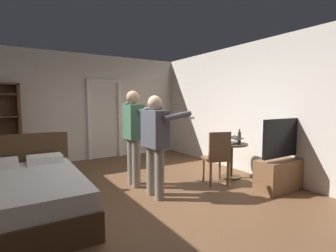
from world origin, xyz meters
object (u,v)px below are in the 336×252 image
at_px(tv_flatscreen, 283,168).
at_px(laptop, 232,141).
at_px(person_striped_shirt, 134,131).
at_px(suitcase_dark, 35,170).
at_px(wooden_chair, 217,156).
at_px(side_table, 231,154).
at_px(bed, 26,196).
at_px(person_blue_shirt, 156,139).
at_px(bottle_on_table, 239,137).

xyz_separation_m(tv_flatscreen, laptop, (-0.30, 0.92, 0.39)).
bearing_deg(person_striped_shirt, suitcase_dark, 139.28).
bearing_deg(wooden_chair, side_table, 18.61).
bearing_deg(bed, person_striped_shirt, 15.11).
bearing_deg(person_striped_shirt, person_blue_shirt, -85.37).
distance_m(side_table, person_blue_shirt, 1.87).
relative_size(bottle_on_table, wooden_chair, 0.29).
bearing_deg(bed, tv_flatscreen, -15.32).
relative_size(bed, bottle_on_table, 7.21).
height_order(bed, person_striped_shirt, person_striped_shirt).
distance_m(bed, person_striped_shirt, 1.95).
bearing_deg(bottle_on_table, person_striped_shirt, 161.79).
bearing_deg(wooden_chair, bed, 174.74).
height_order(bottle_on_table, person_blue_shirt, person_blue_shirt).
distance_m(side_table, person_striped_shirt, 2.02).
relative_size(person_blue_shirt, person_striped_shirt, 0.94).
xyz_separation_m(tv_flatscreen, side_table, (-0.29, 0.97, 0.11)).
distance_m(bottle_on_table, wooden_chair, 0.73).
distance_m(bottle_on_table, person_blue_shirt, 1.95).
bearing_deg(person_blue_shirt, bed, 172.71).
relative_size(bed, tv_flatscreen, 1.67).
relative_size(person_striped_shirt, suitcase_dark, 2.95).
bearing_deg(person_blue_shirt, laptop, 2.79).
distance_m(tv_flatscreen, bottle_on_table, 1.01).
xyz_separation_m(bottle_on_table, person_blue_shirt, (-1.94, -0.05, 0.13)).
xyz_separation_m(person_blue_shirt, suitcase_dark, (-1.57, 2.01, -0.75)).
distance_m(bottle_on_table, suitcase_dark, 4.07).
distance_m(laptop, wooden_chair, 0.57).
xyz_separation_m(bed, person_blue_shirt, (1.81, -0.23, 0.64)).
distance_m(tv_flatscreen, side_table, 1.01).
relative_size(tv_flatscreen, suitcase_dark, 2.12).
bearing_deg(side_table, person_blue_shirt, -175.94).
height_order(bed, side_table, bed).
distance_m(person_blue_shirt, person_striped_shirt, 0.71).
xyz_separation_m(bed, suitcase_dark, (0.24, 1.78, -0.10)).
relative_size(bed, side_table, 2.96).
distance_m(side_table, laptop, 0.28).
height_order(laptop, suitcase_dark, laptop).
distance_m(tv_flatscreen, wooden_chair, 1.15).
bearing_deg(wooden_chair, tv_flatscreen, -43.76).
height_order(bed, wooden_chair, bed).
relative_size(laptop, bottle_on_table, 1.45).
bearing_deg(laptop, suitcase_dark, 150.20).
distance_m(tv_flatscreen, person_blue_shirt, 2.32).
xyz_separation_m(person_blue_shirt, person_striped_shirt, (-0.06, 0.71, 0.05)).
bearing_deg(suitcase_dark, side_table, -21.64).
relative_size(wooden_chair, person_striped_shirt, 0.57).
distance_m(wooden_chair, person_blue_shirt, 1.33).
relative_size(tv_flatscreen, person_striped_shirt, 0.72).
bearing_deg(laptop, wooden_chair, -164.99).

